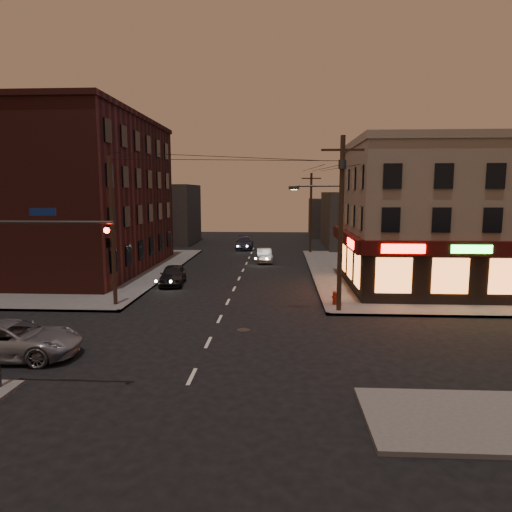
# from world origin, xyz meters

# --- Properties ---
(ground) EXTENTS (120.00, 120.00, 0.00)m
(ground) POSITION_xyz_m (0.00, 0.00, 0.00)
(ground) COLOR black
(ground) RESTS_ON ground
(sidewalk_ne) EXTENTS (24.00, 28.00, 0.15)m
(sidewalk_ne) POSITION_xyz_m (18.00, 19.00, 0.07)
(sidewalk_ne) COLOR #514F4C
(sidewalk_ne) RESTS_ON ground
(sidewalk_nw) EXTENTS (24.00, 28.00, 0.15)m
(sidewalk_nw) POSITION_xyz_m (-18.00, 19.00, 0.07)
(sidewalk_nw) COLOR #514F4C
(sidewalk_nw) RESTS_ON ground
(pizza_building) EXTENTS (15.85, 12.85, 10.50)m
(pizza_building) POSITION_xyz_m (15.93, 13.43, 5.35)
(pizza_building) COLOR gray
(pizza_building) RESTS_ON sidewalk_ne
(brick_apartment) EXTENTS (12.00, 20.00, 13.00)m
(brick_apartment) POSITION_xyz_m (-14.50, 19.00, 6.65)
(brick_apartment) COLOR #491C17
(brick_apartment) RESTS_ON sidewalk_nw
(bg_building_ne_a) EXTENTS (10.00, 12.00, 7.00)m
(bg_building_ne_a) POSITION_xyz_m (14.00, 38.00, 3.50)
(bg_building_ne_a) COLOR #3F3D3A
(bg_building_ne_a) RESTS_ON ground
(bg_building_nw) EXTENTS (9.00, 10.00, 8.00)m
(bg_building_nw) POSITION_xyz_m (-13.00, 42.00, 4.00)
(bg_building_nw) COLOR #3F3D3A
(bg_building_nw) RESTS_ON ground
(bg_building_ne_b) EXTENTS (8.00, 8.00, 6.00)m
(bg_building_ne_b) POSITION_xyz_m (12.00, 52.00, 3.00)
(bg_building_ne_b) COLOR #3F3D3A
(bg_building_ne_b) RESTS_ON ground
(utility_pole_main) EXTENTS (4.20, 0.44, 10.00)m
(utility_pole_main) POSITION_xyz_m (6.68, 5.80, 5.76)
(utility_pole_main) COLOR #382619
(utility_pole_main) RESTS_ON sidewalk_ne
(utility_pole_far) EXTENTS (0.26, 0.26, 9.00)m
(utility_pole_far) POSITION_xyz_m (6.80, 32.00, 4.65)
(utility_pole_far) COLOR #382619
(utility_pole_far) RESTS_ON sidewalk_ne
(utility_pole_west) EXTENTS (0.24, 0.24, 9.00)m
(utility_pole_west) POSITION_xyz_m (-6.80, 6.50, 4.65)
(utility_pole_west) COLOR #382619
(utility_pole_west) RESTS_ON sidewalk_nw
(traffic_signal) EXTENTS (4.49, 0.32, 6.47)m
(traffic_signal) POSITION_xyz_m (-5.57, -5.60, 4.16)
(traffic_signal) COLOR #333538
(traffic_signal) RESTS_ON ground
(suv_cross) EXTENTS (5.84, 2.94, 1.58)m
(suv_cross) POSITION_xyz_m (-8.01, -2.43, 0.79)
(suv_cross) COLOR gray
(suv_cross) RESTS_ON ground
(sedan_near) EXTENTS (2.17, 4.50, 1.48)m
(sedan_near) POSITION_xyz_m (-4.85, 13.38, 0.74)
(sedan_near) COLOR black
(sedan_near) RESTS_ON ground
(sedan_mid) EXTENTS (1.86, 4.30, 1.38)m
(sedan_mid) POSITION_xyz_m (1.72, 24.98, 0.69)
(sedan_mid) COLOR slate
(sedan_mid) RESTS_ON ground
(sedan_far) EXTENTS (2.20, 5.15, 1.48)m
(sedan_far) POSITION_xyz_m (-1.09, 35.60, 0.74)
(sedan_far) COLOR #1C2138
(sedan_far) RESTS_ON ground
(fire_hydrant) EXTENTS (0.37, 0.37, 0.83)m
(fire_hydrant) POSITION_xyz_m (6.71, 7.13, 0.60)
(fire_hydrant) COLOR maroon
(fire_hydrant) RESTS_ON sidewalk_ne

